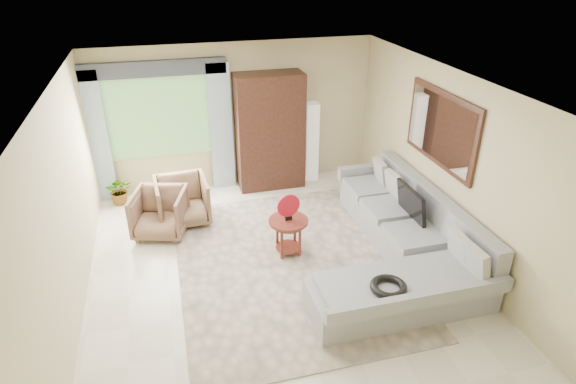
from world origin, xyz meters
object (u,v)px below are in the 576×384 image
object	(u,v)px
armchair_right	(182,201)
armoire	(270,132)
coffee_table	(288,236)
potted_plant	(120,190)
tv_screen	(411,203)
armchair_left	(160,213)
floor_lamp	(311,142)
sectional_sofa	(403,244)

from	to	relation	value
armchair_right	armoire	bearing A→B (deg)	26.66
coffee_table	potted_plant	xyz separation A→B (m)	(-2.42, 2.26, -0.05)
armchair_right	armoire	xyz separation A→B (m)	(1.68, 0.97, 0.67)
tv_screen	armchair_left	world-z (taller)	tv_screen
tv_screen	potted_plant	distance (m)	4.91
armoire	floor_lamp	xyz separation A→B (m)	(0.80, 0.06, -0.30)
potted_plant	sectional_sofa	bearing A→B (deg)	-35.99
tv_screen	floor_lamp	distance (m)	2.69
armoire	coffee_table	bearing A→B (deg)	-96.82
sectional_sofa	armoire	size ratio (longest dim) A/B	1.65
armchair_left	armoire	distance (m)	2.49
armchair_right	tv_screen	bearing A→B (deg)	-29.54
armchair_left	armchair_right	bearing A→B (deg)	54.36
tv_screen	armchair_right	world-z (taller)	tv_screen
sectional_sofa	armchair_right	xyz separation A→B (m)	(-2.92, 1.93, 0.09)
sectional_sofa	potted_plant	xyz separation A→B (m)	(-3.93, 2.85, -0.03)
sectional_sofa	armchair_left	distance (m)	3.67
tv_screen	floor_lamp	xyz separation A→B (m)	(-0.70, 2.60, 0.03)
sectional_sofa	armchair_left	size ratio (longest dim) A/B	4.38
armchair_left	armchair_right	world-z (taller)	armchair_right
tv_screen	floor_lamp	bearing A→B (deg)	105.06
coffee_table	armoire	bearing A→B (deg)	83.18
sectional_sofa	floor_lamp	size ratio (longest dim) A/B	2.31
potted_plant	tv_screen	bearing A→B (deg)	-30.77
armchair_right	armchair_left	bearing A→B (deg)	-145.43
armchair_left	floor_lamp	bearing A→B (deg)	41.24
potted_plant	floor_lamp	size ratio (longest dim) A/B	0.33
coffee_table	potted_plant	distance (m)	3.31
floor_lamp	coffee_table	bearing A→B (deg)	-114.47
armoire	armchair_right	bearing A→B (deg)	-150.14
tv_screen	armoire	world-z (taller)	armoire
tv_screen	potted_plant	xyz separation A→B (m)	(-4.20, 2.50, -0.47)
coffee_table	floor_lamp	size ratio (longest dim) A/B	0.38
sectional_sofa	armchair_left	world-z (taller)	sectional_sofa
coffee_table	potted_plant	world-z (taller)	coffee_table
tv_screen	coffee_table	size ratio (longest dim) A/B	1.30
armchair_right	floor_lamp	world-z (taller)	floor_lamp
armchair_right	armoire	distance (m)	2.05
tv_screen	floor_lamp	world-z (taller)	floor_lamp
potted_plant	armoire	xyz separation A→B (m)	(2.70, 0.04, 0.80)
coffee_table	sectional_sofa	bearing A→B (deg)	-21.49
coffee_table	floor_lamp	distance (m)	2.64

